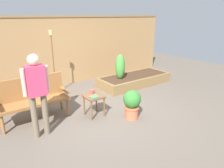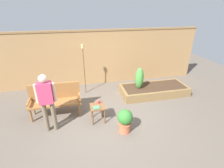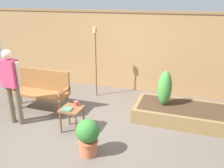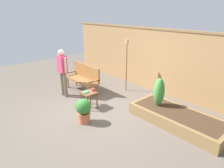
# 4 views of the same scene
# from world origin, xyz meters

# --- Properties ---
(ground_plane) EXTENTS (14.00, 14.00, 0.00)m
(ground_plane) POSITION_xyz_m (0.00, 0.00, 0.00)
(ground_plane) COLOR #60564C
(fence_back) EXTENTS (8.40, 0.14, 2.16)m
(fence_back) POSITION_xyz_m (0.00, 2.60, 1.09)
(fence_back) COLOR #A37A4C
(fence_back) RESTS_ON ground_plane
(garden_bench) EXTENTS (1.44, 0.48, 0.94)m
(garden_bench) POSITION_xyz_m (-1.47, 0.69, 0.54)
(garden_bench) COLOR #936033
(garden_bench) RESTS_ON ground_plane
(side_table) EXTENTS (0.40, 0.40, 0.48)m
(side_table) POSITION_xyz_m (-0.32, 0.08, 0.40)
(side_table) COLOR brown
(side_table) RESTS_ON ground_plane
(cup_on_table) EXTENTS (0.12, 0.09, 0.09)m
(cup_on_table) POSITION_xyz_m (-0.28, 0.21, 0.52)
(cup_on_table) COLOR #CC4C47
(cup_on_table) RESTS_ON side_table
(book_on_table) EXTENTS (0.20, 0.18, 0.03)m
(book_on_table) POSITION_xyz_m (-0.36, -0.01, 0.49)
(book_on_table) COLOR #4C7A56
(book_on_table) RESTS_ON side_table
(potted_boxwood) EXTENTS (0.39, 0.39, 0.64)m
(potted_boxwood) POSITION_xyz_m (0.29, -0.51, 0.36)
(potted_boxwood) COLOR #C66642
(potted_boxwood) RESTS_ON ground_plane
(raised_planter_bed) EXTENTS (2.40, 1.00, 0.30)m
(raised_planter_bed) POSITION_xyz_m (1.90, 1.21, 0.15)
(raised_planter_bed) COLOR olive
(raised_planter_bed) RESTS_ON ground_plane
(shrub_near_bench) EXTENTS (0.29, 0.29, 0.76)m
(shrub_near_bench) POSITION_xyz_m (1.30, 1.19, 0.68)
(shrub_near_bench) COLOR brown
(shrub_near_bench) RESTS_ON raised_planter_bed
(tiki_torch) EXTENTS (0.10, 0.10, 1.80)m
(tiki_torch) POSITION_xyz_m (-0.53, 1.83, 1.22)
(tiki_torch) COLOR brown
(tiki_torch) RESTS_ON ground_plane
(person_by_bench) EXTENTS (0.47, 0.20, 1.56)m
(person_by_bench) POSITION_xyz_m (-1.55, -0.05, 0.93)
(person_by_bench) COLOR #70604C
(person_by_bench) RESTS_ON ground_plane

